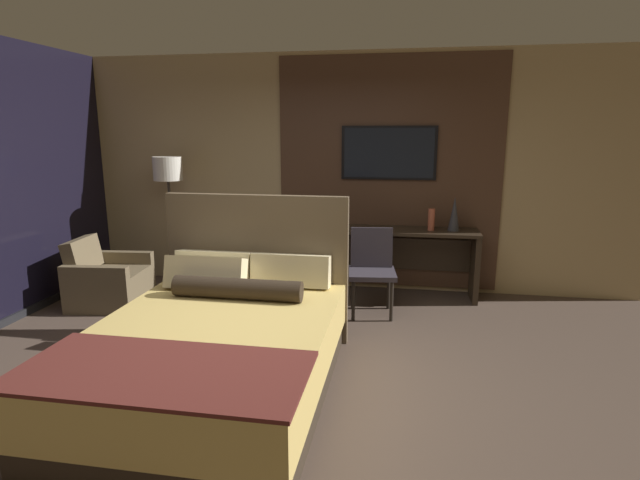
# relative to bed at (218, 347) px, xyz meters

# --- Properties ---
(ground_plane) EXTENTS (16.00, 16.00, 0.00)m
(ground_plane) POSITION_rel_bed_xyz_m (0.41, 0.15, -0.34)
(ground_plane) COLOR #4C3D33
(wall_back_tv_panel) EXTENTS (7.20, 0.09, 2.80)m
(wall_back_tv_panel) POSITION_rel_bed_xyz_m (0.52, 2.74, 1.06)
(wall_back_tv_panel) COLOR tan
(wall_back_tv_panel) RESTS_ON ground_plane
(bed) EXTENTS (1.68, 2.28, 1.34)m
(bed) POSITION_rel_bed_xyz_m (0.00, 0.00, 0.00)
(bed) COLOR #33281E
(bed) RESTS_ON ground_plane
(desk) EXTENTS (2.09, 0.48, 0.80)m
(desk) POSITION_rel_bed_xyz_m (1.11, 2.48, 0.20)
(desk) COLOR #2D2319
(desk) RESTS_ON ground_plane
(tv) EXTENTS (1.10, 0.04, 0.62)m
(tv) POSITION_rel_bed_xyz_m (1.11, 2.67, 1.31)
(tv) COLOR black
(desk_chair) EXTENTS (0.53, 0.53, 0.90)m
(desk_chair) POSITION_rel_bed_xyz_m (1.00, 1.86, 0.19)
(desk_chair) COLOR #38333D
(desk_chair) RESTS_ON ground_plane
(armchair_by_window) EXTENTS (0.82, 0.83, 0.75)m
(armchair_by_window) POSITION_rel_bed_xyz_m (-1.91, 1.60, -0.09)
(armchair_by_window) COLOR brown
(armchair_by_window) RESTS_ON ground_plane
(floor_lamp) EXTENTS (0.34, 0.34, 1.60)m
(floor_lamp) POSITION_rel_bed_xyz_m (-1.48, 2.34, 0.99)
(floor_lamp) COLOR #282623
(floor_lamp) RESTS_ON ground_plane
(vase_tall) EXTENTS (0.13, 0.13, 0.39)m
(vase_tall) POSITION_rel_bed_xyz_m (1.87, 2.46, 0.65)
(vase_tall) COLOR #333338
(vase_tall) RESTS_ON desk
(vase_short) EXTENTS (0.08, 0.08, 0.25)m
(vase_short) POSITION_rel_bed_xyz_m (1.62, 2.43, 0.58)
(vase_short) COLOR #B2563D
(vase_short) RESTS_ON desk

